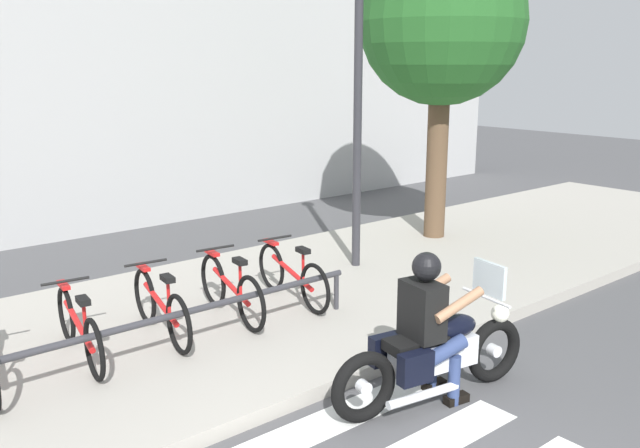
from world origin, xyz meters
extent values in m
cube|color=#A8A399|center=(0.00, 4.14, 0.07)|extent=(24.00, 4.40, 0.15)
cube|color=white|center=(0.03, 1.60, 0.00)|extent=(2.80, 0.40, 0.01)
torus|color=black|center=(1.84, 1.17, 0.32)|extent=(0.66, 0.22, 0.65)
cylinder|color=silver|center=(1.84, 1.17, 0.32)|extent=(0.13, 0.12, 0.12)
torus|color=black|center=(0.34, 1.43, 0.32)|extent=(0.66, 0.22, 0.65)
cylinder|color=silver|center=(0.34, 1.43, 0.32)|extent=(0.13, 0.12, 0.12)
cube|color=silver|center=(1.09, 1.30, 0.46)|extent=(0.87, 0.42, 0.28)
ellipsoid|color=black|center=(1.30, 1.26, 0.68)|extent=(0.56, 0.36, 0.22)
cube|color=black|center=(0.88, 1.33, 0.61)|extent=(0.60, 0.37, 0.10)
cube|color=black|center=(0.75, 1.58, 0.50)|extent=(0.34, 0.17, 0.28)
cube|color=black|center=(0.68, 1.15, 0.50)|extent=(0.34, 0.17, 0.28)
cylinder|color=silver|center=(1.69, 1.20, 0.90)|extent=(0.13, 0.62, 0.03)
sphere|color=white|center=(1.89, 1.16, 0.70)|extent=(0.18, 0.18, 0.18)
cube|color=silver|center=(1.72, 1.19, 1.08)|extent=(0.11, 0.40, 0.32)
cylinder|color=silver|center=(0.81, 1.16, 0.19)|extent=(0.76, 0.20, 0.08)
cube|color=black|center=(0.94, 1.32, 0.91)|extent=(0.32, 0.44, 0.52)
sphere|color=black|center=(0.97, 1.32, 1.31)|extent=(0.26, 0.26, 0.26)
cylinder|color=#9E7051|center=(1.21, 1.50, 0.99)|extent=(0.53, 0.18, 0.26)
cylinder|color=#9E7051|center=(1.13, 1.07, 0.99)|extent=(0.53, 0.18, 0.26)
cylinder|color=navy|center=(1.12, 1.46, 0.55)|extent=(0.46, 0.21, 0.24)
cylinder|color=navy|center=(1.24, 1.44, 0.24)|extent=(0.11, 0.11, 0.47)
cube|color=black|center=(1.27, 1.43, 0.04)|extent=(0.25, 0.14, 0.08)
cylinder|color=navy|center=(1.06, 1.14, 0.55)|extent=(0.46, 0.21, 0.24)
cylinder|color=navy|center=(1.18, 1.12, 0.24)|extent=(0.11, 0.11, 0.47)
cube|color=black|center=(1.22, 1.12, 0.04)|extent=(0.25, 0.14, 0.08)
torus|color=black|center=(-1.15, 4.44, 0.46)|extent=(0.11, 0.61, 0.61)
torus|color=black|center=(-1.27, 3.38, 0.46)|extent=(0.11, 0.61, 0.61)
cylinder|color=red|center=(-1.21, 3.91, 0.52)|extent=(0.16, 0.95, 0.26)
cylinder|color=red|center=(-1.24, 3.64, 0.67)|extent=(0.04, 0.04, 0.37)
cube|color=black|center=(-1.24, 3.64, 0.86)|extent=(0.12, 0.21, 0.06)
cylinder|color=black|center=(-1.16, 4.33, 0.86)|extent=(0.48, 0.08, 0.03)
cube|color=red|center=(-1.15, 4.44, 0.79)|extent=(0.11, 0.29, 0.04)
torus|color=black|center=(-0.27, 4.41, 0.47)|extent=(0.12, 0.63, 0.63)
torus|color=black|center=(-0.38, 3.40, 0.47)|extent=(0.12, 0.63, 0.63)
cylinder|color=red|center=(-0.32, 3.91, 0.54)|extent=(0.16, 0.91, 0.25)
cylinder|color=red|center=(-0.35, 3.65, 0.70)|extent=(0.04, 0.04, 0.39)
cube|color=black|center=(-0.35, 3.65, 0.89)|extent=(0.12, 0.21, 0.06)
cylinder|color=black|center=(-0.28, 4.31, 0.89)|extent=(0.48, 0.08, 0.03)
cube|color=red|center=(-0.27, 4.41, 0.81)|extent=(0.11, 0.29, 0.04)
torus|color=black|center=(0.62, 4.40, 0.48)|extent=(0.12, 0.64, 0.64)
torus|color=black|center=(0.51, 3.42, 0.48)|extent=(0.12, 0.64, 0.64)
cylinder|color=red|center=(0.56, 3.91, 0.54)|extent=(0.16, 0.88, 0.24)
cylinder|color=red|center=(0.54, 3.66, 0.71)|extent=(0.04, 0.04, 0.39)
cube|color=black|center=(0.54, 3.66, 0.90)|extent=(0.12, 0.21, 0.06)
cylinder|color=black|center=(0.61, 4.30, 0.90)|extent=(0.48, 0.08, 0.03)
cube|color=red|center=(0.62, 4.40, 0.83)|extent=(0.11, 0.29, 0.04)
torus|color=black|center=(1.51, 4.43, 0.46)|extent=(0.12, 0.62, 0.62)
torus|color=black|center=(1.39, 3.39, 0.46)|extent=(0.12, 0.62, 0.62)
cylinder|color=red|center=(1.45, 3.91, 0.53)|extent=(0.16, 0.93, 0.25)
cylinder|color=red|center=(1.42, 3.65, 0.68)|extent=(0.04, 0.04, 0.38)
cube|color=black|center=(1.42, 3.65, 0.87)|extent=(0.12, 0.21, 0.06)
cylinder|color=black|center=(1.50, 4.32, 0.87)|extent=(0.48, 0.08, 0.03)
cube|color=red|center=(1.51, 4.43, 0.80)|extent=(0.11, 0.29, 0.04)
cylinder|color=#333338|center=(-0.32, 3.36, 0.60)|extent=(4.14, 0.07, 0.07)
cylinder|color=#333338|center=(1.70, 3.36, 0.38)|extent=(0.06, 0.06, 0.45)
cylinder|color=#2D2D33|center=(3.11, 4.54, 2.19)|extent=(0.12, 0.12, 4.37)
cylinder|color=brown|center=(5.30, 4.94, 1.38)|extent=(0.35, 0.35, 2.76)
sphere|color=#235B23|center=(5.30, 4.94, 3.69)|extent=(2.67, 2.67, 2.67)
cube|color=#AFAFAF|center=(0.00, 9.84, 3.02)|extent=(24.00, 1.20, 6.04)
camera|label=1|loc=(-3.34, -2.42, 3.06)|focal=37.73mm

